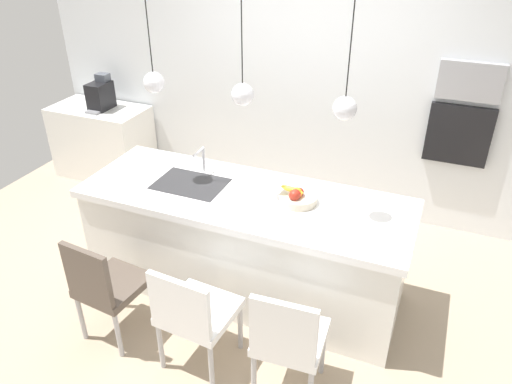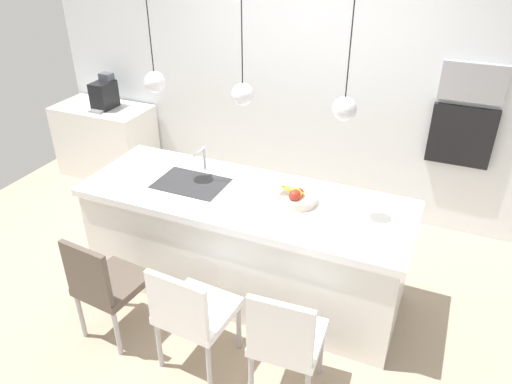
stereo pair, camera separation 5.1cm
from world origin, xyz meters
name	(u,v)px [view 1 (the left image)]	position (x,y,z in m)	size (l,w,h in m)	color
floor	(245,286)	(0.00, 0.00, 0.00)	(6.60, 6.60, 0.00)	tan
back_wall	(310,85)	(0.00, 1.65, 1.30)	(6.00, 0.10, 2.60)	white
kitchen_island	(245,243)	(0.00, 0.00, 0.46)	(2.58, 0.92, 0.91)	white
sink_basin	(190,184)	(-0.47, 0.00, 0.90)	(0.56, 0.40, 0.02)	#2D2D30
faucet	(202,157)	(-0.47, 0.21, 1.05)	(0.02, 0.17, 0.22)	silver
fruit_bowl	(297,197)	(0.41, 0.05, 0.96)	(0.28, 0.28, 0.14)	beige
side_counter	(103,142)	(-2.40, 1.28, 0.42)	(1.10, 0.60, 0.85)	white
coffee_machine	(100,95)	(-2.33, 1.28, 1.01)	(0.20, 0.35, 0.38)	black
microwave	(470,81)	(1.46, 1.58, 1.53)	(0.54, 0.08, 0.34)	#9E9EA3
oven	(458,135)	(1.46, 1.58, 1.03)	(0.56, 0.08, 0.56)	black
chair_near	(106,285)	(-0.69, -0.89, 0.49)	(0.46, 0.49, 0.89)	brown
chair_middle	(194,312)	(0.02, -0.89, 0.49)	(0.50, 0.49, 0.86)	white
chair_far	(288,338)	(0.68, -0.89, 0.51)	(0.45, 0.46, 0.91)	white
pendant_light_left	(154,82)	(-0.71, 0.00, 1.71)	(0.16, 0.16, 0.76)	silver
pendant_light_center	(243,94)	(0.00, 0.00, 1.71)	(0.16, 0.16, 0.76)	silver
pendant_light_right	(345,108)	(0.71, 0.00, 1.71)	(0.16, 0.16, 0.76)	silver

